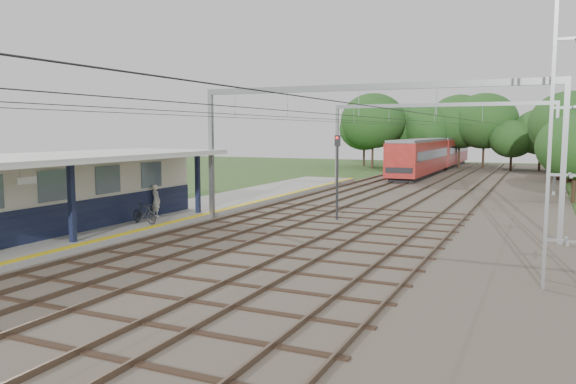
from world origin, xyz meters
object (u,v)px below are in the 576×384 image
Objects in this scene: person at (156,201)px; signal_post at (337,166)px; train at (436,153)px; bicycle at (144,213)px.

signal_post is at bearing -134.42° from person.
person is 0.05× the size of train.
train reaches higher than person.
signal_post is (7.51, 6.50, 2.09)m from bicycle.
train is (5.66, 46.40, 1.30)m from bicycle.
person is 2.25m from bicycle.
person is 44.85m from train.
train is at bearing 4.45° from bicycle.
bicycle is 0.05× the size of train.
train is 39.95m from signal_post.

